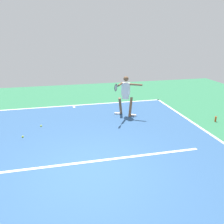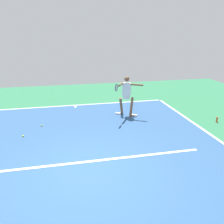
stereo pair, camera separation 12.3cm
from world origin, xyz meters
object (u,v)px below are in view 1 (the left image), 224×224
(tennis_player, at_px, (126,94))
(tennis_ball_by_baseline, at_px, (23,137))
(tennis_ball_far_corner, at_px, (41,126))
(water_bottle, at_px, (216,119))

(tennis_player, relative_size, tennis_ball_by_baseline, 26.27)
(tennis_ball_far_corner, bearing_deg, tennis_player, -172.08)
(tennis_player, bearing_deg, tennis_ball_far_corner, 39.01)
(tennis_ball_far_corner, distance_m, water_bottle, 6.97)
(tennis_player, xyz_separation_m, tennis_ball_far_corner, (3.51, 0.49, -0.95))
(tennis_player, height_order, tennis_ball_by_baseline, tennis_player)
(tennis_ball_by_baseline, bearing_deg, tennis_player, -161.72)
(tennis_player, relative_size, water_bottle, 7.88)
(tennis_ball_far_corner, xyz_separation_m, water_bottle, (-6.89, 1.04, 0.08))
(tennis_ball_far_corner, bearing_deg, water_bottle, 171.45)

